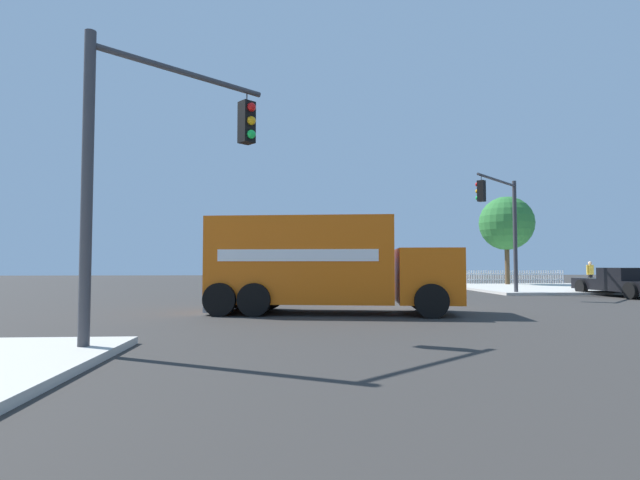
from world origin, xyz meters
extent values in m
plane|color=#33302D|center=(0.00, 0.00, 0.00)|extent=(100.00, 100.00, 0.00)
cube|color=beige|center=(-12.55, -12.55, 0.07)|extent=(11.44, 11.44, 0.14)
cube|color=orange|center=(3.45, 1.01, 1.70)|extent=(6.06, 3.23, 2.69)
cube|color=orange|center=(-0.49, 1.60, 1.20)|extent=(2.24, 2.66, 1.70)
cube|color=black|center=(-1.34, 1.73, 1.54)|extent=(0.38, 2.01, 0.88)
cube|color=#B2B2B7|center=(6.20, 0.60, 0.19)|extent=(0.54, 2.31, 0.21)
cube|color=white|center=(3.27, -0.18, 1.83)|extent=(4.79, 0.73, 0.36)
cube|color=white|center=(3.63, 2.21, 1.83)|extent=(4.79, 0.73, 0.36)
cylinder|color=black|center=(-0.62, 0.37, 0.50)|extent=(1.03, 0.43, 1.00)
cylinder|color=black|center=(-0.26, 2.82, 0.50)|extent=(1.03, 0.43, 1.00)
cylinder|color=black|center=(4.53, -0.40, 0.50)|extent=(1.03, 0.43, 1.00)
cylinder|color=black|center=(4.90, 2.05, 0.50)|extent=(1.03, 0.43, 1.00)
cylinder|color=black|center=(5.57, -0.56, 0.50)|extent=(1.03, 0.43, 1.00)
cylinder|color=black|center=(5.94, 1.89, 0.50)|extent=(1.03, 0.43, 1.00)
cylinder|color=#38383D|center=(-7.65, -7.51, 2.98)|extent=(0.20, 0.20, 5.68)
cylinder|color=#38383D|center=(-6.08, -5.93, 5.57)|extent=(3.22, 3.24, 0.12)
cylinder|color=#38383D|center=(-4.76, -4.60, 5.44)|extent=(0.03, 0.03, 0.25)
cube|color=black|center=(-4.76, -4.60, 4.84)|extent=(0.42, 0.42, 0.95)
sphere|color=red|center=(-4.63, -4.73, 5.16)|extent=(0.20, 0.20, 0.20)
sphere|color=#EFA314|center=(-4.63, -4.73, 4.85)|extent=(0.20, 0.20, 0.20)
sphere|color=#19CC4C|center=(-4.63, -4.73, 4.54)|extent=(0.20, 0.20, 0.20)
cylinder|color=#38383D|center=(7.43, 7.96, 2.95)|extent=(0.20, 0.20, 5.62)
cylinder|color=#38383D|center=(5.99, 6.73, 5.51)|extent=(2.94, 2.54, 0.12)
cylinder|color=#38383D|center=(4.83, 5.74, 5.39)|extent=(0.03, 0.03, 0.25)
cube|color=black|center=(4.83, 5.74, 4.79)|extent=(0.42, 0.42, 0.95)
sphere|color=red|center=(4.71, 5.87, 5.10)|extent=(0.20, 0.20, 0.20)
sphere|color=#EFA314|center=(4.71, 5.87, 4.79)|extent=(0.20, 0.20, 0.20)
sphere|color=#19CC4C|center=(4.71, 5.87, 4.48)|extent=(0.20, 0.20, 0.20)
cube|color=black|center=(-12.14, -5.53, 0.83)|extent=(2.03, 1.79, 1.10)
cube|color=black|center=(-12.14, -5.53, 1.12)|extent=(1.86, 1.51, 0.48)
cube|color=black|center=(-12.05, -7.38, 0.56)|extent=(2.04, 2.09, 0.55)
cylinder|color=black|center=(-11.21, -4.02, 0.38)|extent=(0.28, 0.77, 0.76)
cylinder|color=black|center=(-13.05, -7.54, 0.38)|extent=(0.28, 0.77, 0.76)
cylinder|color=black|center=(-11.04, -7.45, 0.38)|extent=(0.28, 0.77, 0.76)
cylinder|color=black|center=(-14.17, -11.71, 0.53)|extent=(0.14, 0.14, 0.78)
cylinder|color=black|center=(-14.33, -11.75, 0.53)|extent=(0.14, 0.14, 0.78)
cube|color=gold|center=(-14.25, -11.73, 1.21)|extent=(0.38, 0.30, 0.58)
sphere|color=beige|center=(-14.25, -11.73, 1.60)|extent=(0.21, 0.21, 0.21)
cylinder|color=gold|center=(-14.04, -11.68, 1.24)|extent=(0.09, 0.09, 0.52)
cylinder|color=gold|center=(-14.46, -11.79, 1.24)|extent=(0.09, 0.09, 0.52)
cube|color=silver|center=(-16.15, -18.02, 0.61)|extent=(0.08, 0.04, 0.95)
cube|color=silver|center=(-15.97, -18.02, 0.61)|extent=(0.08, 0.04, 0.95)
cube|color=silver|center=(-15.79, -18.02, 0.61)|extent=(0.08, 0.04, 0.95)
cube|color=silver|center=(-15.61, -18.02, 0.61)|extent=(0.08, 0.04, 0.95)
cube|color=silver|center=(-15.43, -18.02, 0.61)|extent=(0.08, 0.04, 0.95)
cube|color=silver|center=(-15.25, -18.02, 0.61)|extent=(0.08, 0.04, 0.95)
cube|color=silver|center=(-15.07, -18.02, 0.61)|extent=(0.08, 0.04, 0.95)
cube|color=silver|center=(-14.89, -18.02, 0.61)|extent=(0.08, 0.04, 0.95)
cube|color=silver|center=(-14.71, -18.02, 0.61)|extent=(0.08, 0.04, 0.95)
cube|color=silver|center=(-14.53, -18.02, 0.61)|extent=(0.08, 0.04, 0.95)
cube|color=silver|center=(-14.35, -18.02, 0.61)|extent=(0.08, 0.04, 0.95)
cube|color=silver|center=(-14.17, -18.02, 0.61)|extent=(0.08, 0.04, 0.95)
cube|color=silver|center=(-13.99, -18.02, 0.61)|extent=(0.08, 0.04, 0.95)
cube|color=silver|center=(-13.81, -18.02, 0.61)|extent=(0.08, 0.04, 0.95)
cube|color=silver|center=(-13.63, -18.02, 0.61)|extent=(0.08, 0.04, 0.95)
cube|color=silver|center=(-13.45, -18.02, 0.61)|extent=(0.08, 0.04, 0.95)
cube|color=silver|center=(-13.27, -18.02, 0.61)|extent=(0.08, 0.04, 0.95)
cube|color=silver|center=(-13.09, -18.02, 0.61)|extent=(0.08, 0.04, 0.95)
cube|color=silver|center=(-12.91, -18.02, 0.61)|extent=(0.08, 0.04, 0.95)
cube|color=silver|center=(-12.73, -18.02, 0.61)|extent=(0.08, 0.04, 0.95)
cube|color=silver|center=(-12.55, -18.02, 0.61)|extent=(0.08, 0.04, 0.95)
cube|color=silver|center=(-12.37, -18.02, 0.61)|extent=(0.08, 0.04, 0.95)
cube|color=silver|center=(-12.19, -18.02, 0.61)|extent=(0.08, 0.04, 0.95)
cube|color=silver|center=(-12.01, -18.02, 0.61)|extent=(0.08, 0.04, 0.95)
cube|color=silver|center=(-11.83, -18.02, 0.61)|extent=(0.08, 0.04, 0.95)
cube|color=silver|center=(-11.65, -18.02, 0.61)|extent=(0.08, 0.04, 0.95)
cube|color=silver|center=(-11.47, -18.02, 0.61)|extent=(0.08, 0.04, 0.95)
cube|color=silver|center=(-11.29, -18.02, 0.61)|extent=(0.08, 0.04, 0.95)
cube|color=silver|center=(-11.11, -18.02, 0.61)|extent=(0.08, 0.04, 0.95)
cube|color=silver|center=(-10.93, -18.02, 0.61)|extent=(0.08, 0.04, 0.95)
cube|color=silver|center=(-10.75, -18.02, 0.61)|extent=(0.08, 0.04, 0.95)
cube|color=silver|center=(-10.57, -18.02, 0.61)|extent=(0.08, 0.04, 0.95)
cube|color=silver|center=(-10.39, -18.02, 0.61)|extent=(0.08, 0.04, 0.95)
cube|color=silver|center=(-10.21, -18.02, 0.61)|extent=(0.08, 0.04, 0.95)
cube|color=silver|center=(-10.03, -18.02, 0.61)|extent=(0.08, 0.04, 0.95)
cube|color=silver|center=(-9.85, -18.02, 0.61)|extent=(0.08, 0.04, 0.95)
cube|color=silver|center=(-9.67, -18.02, 0.61)|extent=(0.08, 0.04, 0.95)
cube|color=silver|center=(-9.49, -18.02, 0.61)|extent=(0.08, 0.04, 0.95)
cube|color=silver|center=(-9.31, -18.02, 0.61)|extent=(0.08, 0.04, 0.95)
cube|color=silver|center=(-9.13, -18.02, 0.61)|extent=(0.08, 0.04, 0.95)
cube|color=silver|center=(-8.95, -18.02, 0.61)|extent=(0.08, 0.04, 0.95)
cube|color=silver|center=(-12.55, -18.04, 0.85)|extent=(7.30, 0.03, 0.07)
cube|color=silver|center=(-12.55, -18.04, 0.42)|extent=(7.30, 0.03, 0.07)
cylinder|color=brown|center=(-11.33, -16.60, 1.57)|extent=(0.32, 0.32, 2.86)
sphere|color=#2D7533|center=(-11.33, -16.60, 4.41)|extent=(3.75, 3.75, 3.75)
camera|label=1|loc=(3.83, 16.81, 1.58)|focal=27.51mm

